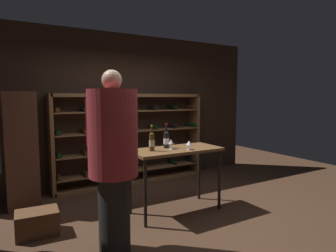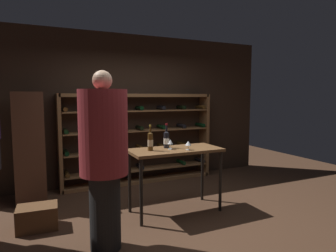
{
  "view_description": "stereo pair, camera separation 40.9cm",
  "coord_description": "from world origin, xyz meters",
  "px_view_note": "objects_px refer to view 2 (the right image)",
  "views": [
    {
      "loc": [
        -2.01,
        -3.31,
        1.65
      ],
      "look_at": [
        0.07,
        0.24,
        1.24
      ],
      "focal_mm": 31.04,
      "sensor_mm": 36.0,
      "label": 1
    },
    {
      "loc": [
        -1.64,
        -3.5,
        1.65
      ],
      "look_at": [
        0.07,
        0.24,
        1.24
      ],
      "focal_mm": 31.04,
      "sensor_mm": 36.0,
      "label": 2
    }
  ],
  "objects_px": {
    "person_guest_khaki": "(104,153)",
    "wine_glass_stemmed_center": "(188,144)",
    "wine_bottle_red_label": "(166,139)",
    "wine_rack": "(139,139)",
    "tasting_table": "(175,156)",
    "wine_glass_stemmed_right": "(170,142)",
    "wine_bottle_green_slim": "(150,141)",
    "wine_crate": "(37,217)",
    "display_cabinet": "(30,148)"
  },
  "relations": [
    {
      "from": "tasting_table",
      "to": "wine_bottle_green_slim",
      "type": "xyz_separation_m",
      "value": [
        -0.37,
        0.01,
        0.23
      ]
    },
    {
      "from": "tasting_table",
      "to": "person_guest_khaki",
      "type": "height_order",
      "value": "person_guest_khaki"
    },
    {
      "from": "wine_glass_stemmed_right",
      "to": "wine_glass_stemmed_center",
      "type": "distance_m",
      "value": 0.25
    },
    {
      "from": "wine_rack",
      "to": "wine_glass_stemmed_right",
      "type": "height_order",
      "value": "wine_rack"
    },
    {
      "from": "wine_glass_stemmed_center",
      "to": "wine_bottle_red_label",
      "type": "bearing_deg",
      "value": 126.99
    },
    {
      "from": "tasting_table",
      "to": "wine_bottle_red_label",
      "type": "relative_size",
      "value": 3.68
    },
    {
      "from": "wine_rack",
      "to": "tasting_table",
      "type": "xyz_separation_m",
      "value": [
        -0.02,
        -1.61,
        -0.03
      ]
    },
    {
      "from": "wine_glass_stemmed_right",
      "to": "wine_glass_stemmed_center",
      "type": "xyz_separation_m",
      "value": [
        0.2,
        -0.15,
        -0.01
      ]
    },
    {
      "from": "wine_bottle_green_slim",
      "to": "person_guest_khaki",
      "type": "bearing_deg",
      "value": -140.98
    },
    {
      "from": "tasting_table",
      "to": "wine_bottle_red_label",
      "type": "xyz_separation_m",
      "value": [
        -0.08,
        0.12,
        0.23
      ]
    },
    {
      "from": "wine_rack",
      "to": "wine_glass_stemmed_center",
      "type": "relative_size",
      "value": 23.7
    },
    {
      "from": "wine_crate",
      "to": "wine_rack",
      "type": "bearing_deg",
      "value": 37.09
    },
    {
      "from": "wine_rack",
      "to": "person_guest_khaki",
      "type": "xyz_separation_m",
      "value": [
        -1.16,
        -2.22,
        0.21
      ]
    },
    {
      "from": "wine_bottle_red_label",
      "to": "wine_glass_stemmed_right",
      "type": "bearing_deg",
      "value": -88.0
    },
    {
      "from": "wine_bottle_green_slim",
      "to": "wine_glass_stemmed_right",
      "type": "xyz_separation_m",
      "value": [
        0.29,
        -0.02,
        -0.03
      ]
    },
    {
      "from": "tasting_table",
      "to": "wine_glass_stemmed_right",
      "type": "height_order",
      "value": "wine_glass_stemmed_right"
    },
    {
      "from": "person_guest_khaki",
      "to": "wine_glass_stemmed_center",
      "type": "height_order",
      "value": "person_guest_khaki"
    },
    {
      "from": "tasting_table",
      "to": "wine_glass_stemmed_center",
      "type": "xyz_separation_m",
      "value": [
        0.12,
        -0.16,
        0.19
      ]
    },
    {
      "from": "wine_rack",
      "to": "tasting_table",
      "type": "distance_m",
      "value": 1.61
    },
    {
      "from": "person_guest_khaki",
      "to": "wine_rack",
      "type": "bearing_deg",
      "value": -61.26
    },
    {
      "from": "tasting_table",
      "to": "wine_glass_stemmed_right",
      "type": "xyz_separation_m",
      "value": [
        -0.08,
        -0.0,
        0.2
      ]
    },
    {
      "from": "wine_crate",
      "to": "person_guest_khaki",
      "type": "bearing_deg",
      "value": -51.01
    },
    {
      "from": "tasting_table",
      "to": "wine_crate",
      "type": "distance_m",
      "value": 1.95
    },
    {
      "from": "tasting_table",
      "to": "wine_rack",
      "type": "bearing_deg",
      "value": 89.46
    },
    {
      "from": "display_cabinet",
      "to": "wine_bottle_green_slim",
      "type": "distance_m",
      "value": 1.98
    },
    {
      "from": "wine_glass_stemmed_right",
      "to": "tasting_table",
      "type": "bearing_deg",
      "value": 2.93
    },
    {
      "from": "wine_bottle_green_slim",
      "to": "wine_glass_stemmed_right",
      "type": "relative_size",
      "value": 2.55
    },
    {
      "from": "person_guest_khaki",
      "to": "wine_bottle_red_label",
      "type": "relative_size",
      "value": 5.43
    },
    {
      "from": "person_guest_khaki",
      "to": "display_cabinet",
      "type": "xyz_separation_m",
      "value": [
        -0.75,
        1.88,
        -0.19
      ]
    },
    {
      "from": "tasting_table",
      "to": "wine_crate",
      "type": "xyz_separation_m",
      "value": [
        -1.82,
        0.22,
        -0.67
      ]
    },
    {
      "from": "wine_rack",
      "to": "tasting_table",
      "type": "height_order",
      "value": "wine_rack"
    },
    {
      "from": "wine_rack",
      "to": "wine_crate",
      "type": "height_order",
      "value": "wine_rack"
    },
    {
      "from": "tasting_table",
      "to": "wine_bottle_green_slim",
      "type": "bearing_deg",
      "value": 177.81
    },
    {
      "from": "wine_rack",
      "to": "wine_crate",
      "type": "distance_m",
      "value": 2.4
    },
    {
      "from": "wine_bottle_red_label",
      "to": "person_guest_khaki",
      "type": "bearing_deg",
      "value": -145.46
    },
    {
      "from": "wine_rack",
      "to": "wine_glass_stemmed_right",
      "type": "xyz_separation_m",
      "value": [
        -0.1,
        -1.61,
        0.17
      ]
    },
    {
      "from": "wine_rack",
      "to": "person_guest_khaki",
      "type": "distance_m",
      "value": 2.51
    },
    {
      "from": "person_guest_khaki",
      "to": "display_cabinet",
      "type": "height_order",
      "value": "person_guest_khaki"
    },
    {
      "from": "wine_bottle_red_label",
      "to": "wine_glass_stemmed_center",
      "type": "bearing_deg",
      "value": -53.01
    },
    {
      "from": "wine_rack",
      "to": "wine_bottle_red_label",
      "type": "height_order",
      "value": "wine_rack"
    },
    {
      "from": "person_guest_khaki",
      "to": "wine_crate",
      "type": "bearing_deg",
      "value": 5.29
    },
    {
      "from": "wine_crate",
      "to": "display_cabinet",
      "type": "xyz_separation_m",
      "value": [
        -0.07,
        1.05,
        0.72
      ]
    },
    {
      "from": "display_cabinet",
      "to": "wine_glass_stemmed_right",
      "type": "height_order",
      "value": "display_cabinet"
    },
    {
      "from": "wine_glass_stemmed_right",
      "to": "wine_glass_stemmed_center",
      "type": "relative_size",
      "value": 1.12
    },
    {
      "from": "wine_glass_stemmed_right",
      "to": "wine_crate",
      "type": "bearing_deg",
      "value": 172.54
    },
    {
      "from": "wine_crate",
      "to": "wine_glass_stemmed_center",
      "type": "bearing_deg",
      "value": -11.05
    },
    {
      "from": "wine_bottle_red_label",
      "to": "tasting_table",
      "type": "bearing_deg",
      "value": -54.64
    },
    {
      "from": "person_guest_khaki",
      "to": "wine_glass_stemmed_right",
      "type": "distance_m",
      "value": 1.22
    },
    {
      "from": "wine_rack",
      "to": "wine_glass_stemmed_center",
      "type": "bearing_deg",
      "value": -86.53
    },
    {
      "from": "wine_bottle_red_label",
      "to": "wine_glass_stemmed_right",
      "type": "height_order",
      "value": "wine_bottle_red_label"
    }
  ]
}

